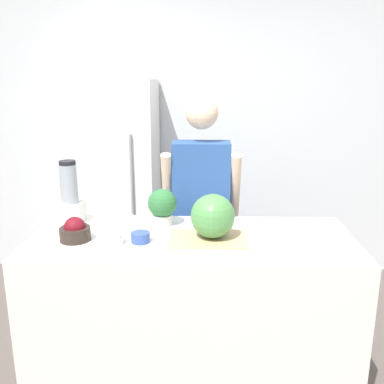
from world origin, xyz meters
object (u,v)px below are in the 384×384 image
(refrigerator, at_px, (112,186))
(potted_plant, at_px, (162,205))
(bowl_cream, at_px, (112,236))
(blender, at_px, (70,197))
(watermelon, at_px, (213,216))
(bowl_small_blue, at_px, (141,237))
(person, at_px, (201,214))
(bowl_cherries, at_px, (75,231))

(refrigerator, relative_size, potted_plant, 8.08)
(bowl_cream, height_order, blender, blender)
(watermelon, relative_size, bowl_small_blue, 2.37)
(bowl_small_blue, distance_m, potted_plant, 0.31)
(person, relative_size, bowl_small_blue, 16.64)
(bowl_cream, distance_m, bowl_small_blue, 0.15)
(bowl_small_blue, bearing_deg, blender, 146.08)
(bowl_small_blue, bearing_deg, bowl_cherries, 177.24)
(refrigerator, height_order, bowl_cream, refrigerator)
(bowl_cream, height_order, potted_plant, potted_plant)
(watermelon, height_order, bowl_small_blue, watermelon)
(watermelon, distance_m, bowl_cream, 0.55)
(person, xyz_separation_m, bowl_cherries, (-0.68, -0.71, 0.13))
(potted_plant, bearing_deg, person, 63.32)
(person, xyz_separation_m, watermelon, (0.07, -0.68, 0.21))
(person, bearing_deg, blender, -152.45)
(bowl_cream, bearing_deg, bowl_cherries, 168.42)
(refrigerator, distance_m, bowl_cherries, 1.41)
(bowl_cherries, relative_size, bowl_cream, 1.46)
(bowl_cream, bearing_deg, blender, 133.55)
(bowl_cream, bearing_deg, potted_plant, 52.66)
(watermelon, relative_size, blender, 0.63)
(watermelon, relative_size, potted_plant, 1.08)
(person, height_order, bowl_cherries, person)
(person, height_order, watermelon, person)
(bowl_cherries, distance_m, blender, 0.34)
(bowl_small_blue, bearing_deg, person, 66.69)
(person, distance_m, bowl_cream, 0.90)
(refrigerator, xyz_separation_m, bowl_small_blue, (0.47, -1.42, 0.08))
(bowl_cherries, relative_size, bowl_small_blue, 1.64)
(person, distance_m, potted_plant, 0.54)
(bowl_cherries, height_order, bowl_small_blue, bowl_cherries)
(bowl_cream, distance_m, blender, 0.49)
(bowl_small_blue, bearing_deg, refrigerator, 108.13)
(bowl_small_blue, distance_m, blender, 0.59)
(blender, distance_m, potted_plant, 0.57)
(refrigerator, distance_m, potted_plant, 1.28)
(bowl_cream, xyz_separation_m, bowl_small_blue, (0.15, 0.03, -0.01))
(person, distance_m, bowl_small_blue, 0.80)
(blender, bearing_deg, bowl_small_blue, -33.92)
(bowl_cherries, bearing_deg, refrigerator, 94.29)
(potted_plant, bearing_deg, blender, 176.39)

